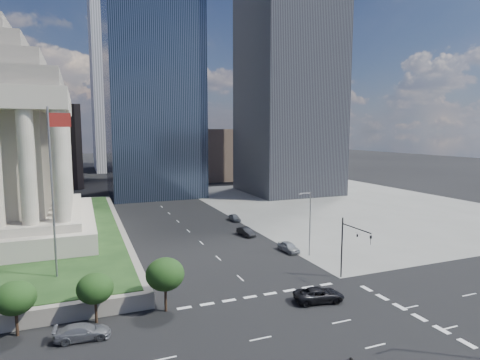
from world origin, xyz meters
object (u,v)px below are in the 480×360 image
flagpole (53,183)px  suv_grey (83,332)px  parked_sedan_far (235,217)px  pickup_truck (319,295)px  parked_sedan_mid (246,232)px  parked_sedan_near (289,247)px  traffic_signal_ne (351,242)px  street_lamp_north (309,220)px

flagpole → suv_grey: size_ratio=4.02×
suv_grey → parked_sedan_far: (30.80, 41.00, -0.01)m
pickup_truck → parked_sedan_far: (5.96, 42.00, -0.08)m
pickup_truck → parked_sedan_mid: pickup_truck is taller
parked_sedan_far → parked_sedan_near: bearing=-88.4°
parked_sedan_mid → parked_sedan_far: parked_sedan_mid is taller
suv_grey → traffic_signal_ne: bearing=-80.5°
street_lamp_north → parked_sedan_mid: size_ratio=2.22×
suv_grey → parked_sedan_far: suv_grey is taller
suv_grey → parked_sedan_far: bearing=-32.3°
flagpole → parked_sedan_far: (33.33, 28.00, -12.40)m
street_lamp_north → suv_grey: bearing=-156.8°
street_lamp_north → pickup_truck: 17.59m
flagpole → street_lamp_north: 35.95m
parked_sedan_mid → street_lamp_north: bearing=-82.8°
suv_grey → parked_sedan_near: 35.17m
traffic_signal_ne → parked_sedan_mid: traffic_signal_ne is taller
street_lamp_north → suv_grey: (-32.63, -14.00, -4.94)m
parked_sedan_mid → pickup_truck: bearing=-105.9°
traffic_signal_ne → suv_grey: bearing=-175.2°
flagpole → pickup_truck: 33.12m
flagpole → parked_sedan_mid: flagpole is taller
traffic_signal_ne → street_lamp_north: bearing=85.8°
street_lamp_north → suv_grey: street_lamp_north is taller
parked_sedan_far → flagpole: bearing=-138.3°
traffic_signal_ne → pickup_truck: (-6.96, -3.70, -4.46)m
flagpole → street_lamp_north: size_ratio=2.00×
suv_grey → flagpole: bearing=15.7°
pickup_truck → suv_grey: (-24.84, 1.00, -0.07)m
parked_sedan_near → parked_sedan_far: 24.01m
parked_sedan_near → parked_sedan_far: (0.00, 24.01, -0.07)m
traffic_signal_ne → parked_sedan_mid: (-3.50, 25.94, -4.51)m
flagpole → pickup_truck: bearing=-27.1°
parked_sedan_mid → parked_sedan_near: bearing=-87.2°
flagpole → parked_sedan_mid: size_ratio=4.44×
suv_grey → parked_sedan_near: (30.80, 16.98, 0.06)m
parked_sedan_near → flagpole: bearing=-176.1°
flagpole → parked_sedan_near: flagpole is taller
traffic_signal_ne → pickup_truck: 9.06m
parked_sedan_far → parked_sedan_mid: bearing=-99.8°
suv_grey → parked_sedan_mid: (28.30, 28.64, 0.02)m
street_lamp_north → parked_sedan_near: bearing=121.5°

